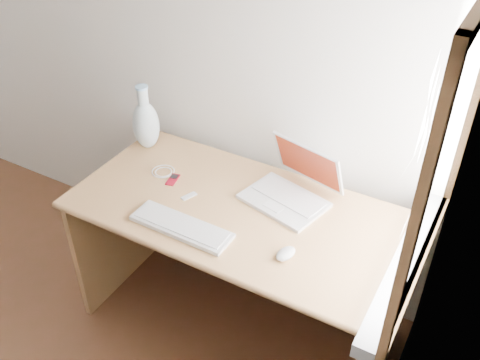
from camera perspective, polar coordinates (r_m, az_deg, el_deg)
The scene contains 10 objects.
back_wall at distance 2.92m, azimuth -12.61°, elevation 16.20°, with size 3.50×0.04×2.60m, color white.
window at distance 1.87m, azimuth 20.71°, elevation 2.04°, with size 0.11×0.99×1.10m.
desk at distance 2.55m, azimuth 0.59°, elevation -5.76°, with size 1.46×0.73×0.77m.
laptop at distance 2.39m, azimuth 5.24°, elevation -0.74°, with size 0.40×0.37×0.24m.
external_keyboard at distance 2.25m, azimuth -6.27°, elevation -4.94°, with size 0.45×0.14×0.02m.
mouse at distance 2.12m, azimuth 4.90°, elevation -7.83°, with size 0.06×0.10×0.03m, color silver.
ipod at distance 2.53m, azimuth -7.19°, elevation 0.04°, with size 0.06×0.10×0.01m.
cable_coil at distance 2.59m, azimuth -8.20°, elevation 0.92°, with size 0.11×0.11×0.01m, color white.
remote at distance 2.42m, azimuth -5.46°, elevation -1.72°, with size 0.03×0.07×0.01m, color white.
vase at distance 2.72m, azimuth -10.01°, elevation 5.98°, with size 0.13×0.13×0.34m.
Camera 1 is at (1.85, -0.29, 2.25)m, focal length 40.00 mm.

